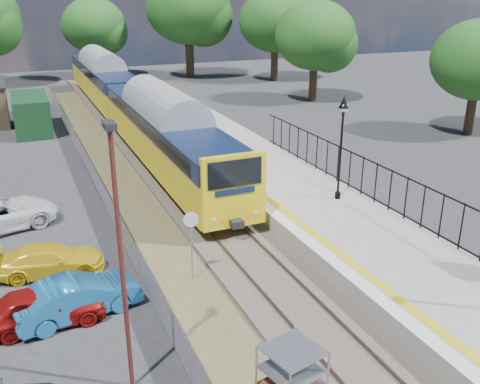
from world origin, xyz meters
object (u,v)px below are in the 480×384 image
car_red (43,306)px  car_blue (77,297)px  train (126,98)px  car_yellow (50,260)px  victorian_lamp_north (342,124)px  speed_sign (191,235)px  carpark_lamp (120,249)px

car_red → car_blue: bearing=-84.3°
train → car_yellow: size_ratio=10.88×
victorian_lamp_north → car_red: victorian_lamp_north is taller
train → speed_sign: (-2.50, -22.62, -0.56)m
train → car_red: 24.57m
carpark_lamp → car_blue: bearing=102.3°
speed_sign → train: bearing=96.7°
carpark_lamp → train: bearing=78.2°
speed_sign → car_yellow: size_ratio=0.71×
victorian_lamp_north → car_blue: victorian_lamp_north is taller
speed_sign → car_yellow: speed_sign is taller
speed_sign → car_red: size_ratio=0.71×
victorian_lamp_north → car_yellow: victorian_lamp_north is taller
speed_sign → car_blue: size_ratio=0.67×
victorian_lamp_north → car_blue: (-11.80, -3.52, -3.65)m
victorian_lamp_north → carpark_lamp: 13.23m
victorian_lamp_north → carpark_lamp: bearing=-145.8°
speed_sign → carpark_lamp: bearing=-111.8°
car_yellow → car_red: bearing=-179.6°
carpark_lamp → car_yellow: carpark_lamp is taller
speed_sign → car_red: (-5.01, -0.71, -1.15)m
car_red → car_yellow: (0.45, 3.24, -0.09)m
victorian_lamp_north → train: 20.50m
victorian_lamp_north → car_blue: bearing=-163.4°
car_red → train: bearing=-18.1°
speed_sign → car_yellow: (-4.56, 2.53, -1.24)m
train → car_red: train is taller
victorian_lamp_north → train: size_ratio=0.11×
victorian_lamp_north → car_red: size_ratio=1.24×
victorian_lamp_north → car_blue: size_ratio=1.16×
victorian_lamp_north → carpark_lamp: carpark_lamp is taller
speed_sign → carpark_lamp: (-3.15, -4.52, 2.23)m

